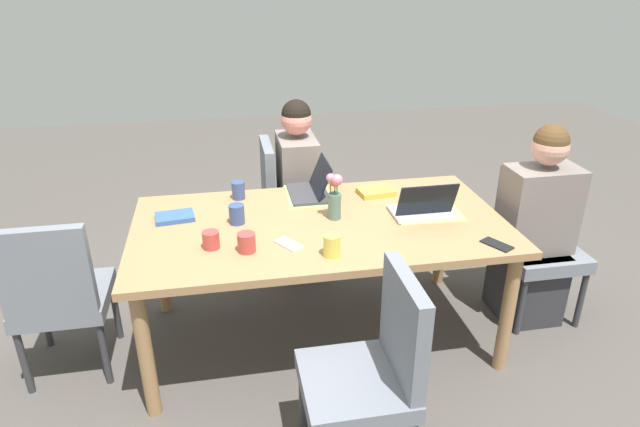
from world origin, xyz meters
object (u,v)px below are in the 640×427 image
Objects in this scene: chair_near_left_near at (286,199)px; coffee_mug_near_right at (247,242)px; flower_vase at (335,196)px; book_blue_cover at (376,192)px; dining_table at (320,234)px; person_head_left_left_mid at (534,237)px; chair_head_right_left_far at (58,292)px; coffee_mug_centre_right at (237,214)px; coffee_mug_far_left at (211,240)px; coffee_mug_centre_left at (238,190)px; laptop_head_left_left_mid at (423,208)px; book_red_cover at (175,217)px; chair_far_right_near at (374,365)px; person_near_left_near at (298,198)px; chair_head_left_left_mid at (536,234)px; phone_silver at (289,244)px; phone_black at (497,245)px; coffee_mug_near_left at (332,246)px; laptop_near_left_near at (312,188)px.

chair_near_left_near is 1.20m from coffee_mug_near_right.
flower_vase reaches higher than book_blue_cover.
dining_table is at bearing -148.09° from coffee_mug_near_right.
chair_head_right_left_far is at bearing 1.46° from person_head_left_left_mid.
person_head_left_left_mid is (-1.26, -0.00, -0.13)m from dining_table.
coffee_mug_centre_right is 0.29m from coffee_mug_far_left.
coffee_mug_centre_left is at bearing 55.71° from chair_near_left_near.
laptop_head_left_left_mid is at bearing 125.08° from chair_near_left_near.
person_head_left_left_mid is at bearing 167.47° from book_red_cover.
coffee_mug_centre_right is (0.02, 0.33, 0.00)m from coffee_mug_centre_left.
chair_head_right_left_far is at bearing -30.28° from chair_far_right_near.
coffee_mug_centre_right is (0.03, -0.32, 0.01)m from coffee_mug_near_right.
person_head_left_left_mid is at bearing 147.18° from person_near_left_near.
chair_head_left_left_mid is 4.50× the size of book_red_cover.
phone_black is at bearing 47.05° from phone_silver.
dining_table is 2.17× the size of chair_far_right_near.
coffee_mug_far_left is 0.57× the size of phone_silver.
coffee_mug_near_left is (1.34, 0.44, 0.29)m from chair_head_left_left_mid.
chair_head_right_left_far is at bearing 17.78° from laptop_near_left_near.
chair_head_right_left_far is at bearing 26.50° from coffee_mug_centre_left.
person_head_left_left_mid is at bearing 177.75° from coffee_mug_centre_right.
book_blue_cover is (-0.31, -0.28, -0.11)m from flower_vase.
chair_far_right_near is at bearing 36.91° from chair_head_left_left_mid.
chair_head_right_left_far is 6.00× the size of phone_black.
person_near_left_near reaches higher than chair_far_right_near.
person_near_left_near reaches higher than laptop_near_left_near.
coffee_mug_near_left reaches higher than coffee_mug_centre_left.
coffee_mug_centre_right is at bearing 0.27° from chair_head_left_left_mid.
coffee_mug_centre_left is 0.99× the size of coffee_mug_centre_right.
chair_head_right_left_far is 1.91m from laptop_head_left_left_mid.
laptop_near_left_near is 0.54m from coffee_mug_centre_right.
phone_silver is at bearing 48.52° from dining_table.
chair_far_right_near is 9.70× the size of coffee_mug_near_right.
book_red_cover is (0.19, -0.36, -0.03)m from coffee_mug_far_left.
phone_black is (-0.79, 1.23, 0.21)m from person_near_left_near.
chair_near_left_near is 3.51× the size of flower_vase.
flower_vase is at bearing -176.03° from chair_head_right_left_far.
dining_table is 2.17× the size of chair_head_right_left_far.
phone_black is (-0.77, 0.78, -0.04)m from laptop_near_left_near.
phone_black is (-1.22, 0.48, -0.05)m from coffee_mug_centre_right.
dining_table is 7.60× the size of flower_vase.
laptop_near_left_near is 0.75m from coffee_mug_near_right.
chair_near_left_near is 0.65m from coffee_mug_centre_left.
flower_vase is 1.28× the size of book_red_cover.
coffee_mug_near_left is at bearing 89.45° from person_near_left_near.
dining_table is 0.58m from coffee_mug_centre_left.
phone_silver is at bearing -68.75° from chair_far_right_near.
chair_head_right_left_far is (1.33, 0.88, -0.03)m from person_near_left_near.
chair_head_left_left_mid is 8.83× the size of coffee_mug_centre_left.
chair_head_right_left_far is 3.51× the size of flower_vase.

